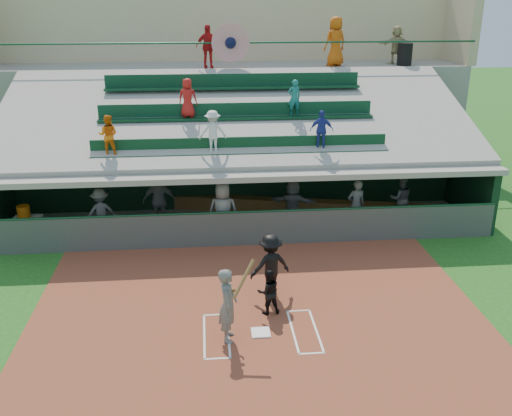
{
  "coord_description": "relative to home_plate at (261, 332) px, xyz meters",
  "views": [
    {
      "loc": [
        -1.16,
        -11.26,
        7.32
      ],
      "look_at": [
        0.22,
        3.5,
        1.8
      ],
      "focal_mm": 40.0,
      "sensor_mm": 36.0,
      "label": 1
    }
  ],
  "objects": [
    {
      "name": "concourse_slab",
      "position": [
        0.0,
        13.5,
        2.26
      ],
      "size": [
        20.0,
        3.0,
        4.6
      ],
      "primitive_type": "cube",
      "color": "gray",
      "rests_on": "ground"
    },
    {
      "name": "dugout_player_d",
      "position": [
        1.7,
        6.32,
        0.83
      ],
      "size": [
        1.6,
        0.86,
        1.64
      ],
      "primitive_type": "imported",
      "rotation": [
        0.0,
        0.0,
        2.88
      ],
      "color": "#5A5D58",
      "rests_on": "dugout_floor"
    },
    {
      "name": "ground",
      "position": [
        0.0,
        0.0,
        -0.04
      ],
      "size": [
        100.0,
        100.0,
        0.0
      ],
      "primitive_type": "plane",
      "color": "#1E5518",
      "rests_on": "ground"
    },
    {
      "name": "dirt_slab",
      "position": [
        0.0,
        0.5,
        -0.03
      ],
      "size": [
        11.0,
        9.0,
        0.02
      ],
      "primitive_type": "cube",
      "color": "brown",
      "rests_on": "ground"
    },
    {
      "name": "dugout_player_c",
      "position": [
        -0.64,
        5.39,
        0.97
      ],
      "size": [
        0.99,
        0.68,
        1.93
      ],
      "primitive_type": "imported",
      "rotation": [
        0.0,
        0.0,
        3.07
      ],
      "color": "#5E605B",
      "rests_on": "dugout_floor"
    },
    {
      "name": "dugout_player_e",
      "position": [
        3.75,
        5.95,
        0.85
      ],
      "size": [
        0.67,
        0.5,
        1.68
      ],
      "primitive_type": "imported",
      "rotation": [
        0.0,
        0.0,
        3.31
      ],
      "color": "#60635D",
      "rests_on": "dugout_floor"
    },
    {
      "name": "concourse_staff_b",
      "position": [
        4.33,
        12.57,
        5.55
      ],
      "size": [
        1.12,
        0.93,
        1.96
      ],
      "primitive_type": "imported",
      "rotation": [
        0.0,
        0.0,
        3.52
      ],
      "color": "#C3500B",
      "rests_on": "concourse_slab"
    },
    {
      "name": "concourse_staff_a",
      "position": [
        -0.87,
        12.25,
        5.41
      ],
      "size": [
        1.04,
        0.56,
        1.68
      ],
      "primitive_type": "imported",
      "rotation": [
        0.0,
        0.0,
        2.99
      ],
      "color": "#B11414",
      "rests_on": "concourse_slab"
    },
    {
      "name": "dugout_floor",
      "position": [
        0.0,
        6.75,
        -0.02
      ],
      "size": [
        16.0,
        3.5,
        0.04
      ],
      "primitive_type": "cube",
      "color": "gray",
      "rests_on": "ground"
    },
    {
      "name": "dugout_player_f",
      "position": [
        5.49,
        6.61,
        0.78
      ],
      "size": [
        0.8,
        0.65,
        1.55
      ],
      "primitive_type": "imported",
      "rotation": [
        0.0,
        0.0,
        3.05
      ],
      "color": "#50534E",
      "rests_on": "dugout_floor"
    },
    {
      "name": "batter_at_plate",
      "position": [
        -0.75,
        -0.16,
        0.87
      ],
      "size": [
        0.85,
        0.75,
        1.95
      ],
      "color": "#585A55",
      "rests_on": "dirt_slab"
    },
    {
      "name": "white_table",
      "position": [
        -6.8,
        5.98,
        0.38
      ],
      "size": [
        0.89,
        0.69,
        0.76
      ],
      "primitive_type": "cube",
      "rotation": [
        0.0,
        0.0,
        -0.05
      ],
      "color": "silver",
      "rests_on": "dugout_floor"
    },
    {
      "name": "home_plate",
      "position": [
        0.0,
        0.0,
        0.0
      ],
      "size": [
        0.43,
        0.43,
        0.03
      ],
      "primitive_type": "cube",
      "color": "white",
      "rests_on": "dirt_slab"
    },
    {
      "name": "trash_bin",
      "position": [
        7.28,
        12.5,
        5.02
      ],
      "size": [
        0.61,
        0.61,
        0.91
      ],
      "primitive_type": "cylinder",
      "color": "black",
      "rests_on": "concourse_slab"
    },
    {
      "name": "grandstand",
      "position": [
        -0.01,
        10.51,
        2.23
      ],
      "size": [
        20.4,
        10.4,
        7.8
      ],
      "color": "#4A4F4A",
      "rests_on": "ground"
    },
    {
      "name": "dugout_player_a",
      "position": [
        -4.53,
        6.17,
        0.79
      ],
      "size": [
        1.14,
        0.84,
        1.58
      ],
      "primitive_type": "imported",
      "rotation": [
        0.0,
        0.0,
        3.42
      ],
      "color": "#5D605A",
      "rests_on": "dugout_floor"
    },
    {
      "name": "water_cooler",
      "position": [
        -6.87,
        6.0,
        0.96
      ],
      "size": [
        0.39,
        0.39,
        0.39
      ],
      "primitive_type": "cylinder",
      "color": "#CB620B",
      "rests_on": "white_table"
    },
    {
      "name": "batters_box_chalk",
      "position": [
        0.0,
        0.0,
        -0.01
      ],
      "size": [
        2.65,
        1.85,
        0.01
      ],
      "color": "white",
      "rests_on": "dirt_slab"
    },
    {
      "name": "home_umpire",
      "position": [
        0.43,
        1.82,
        0.82
      ],
      "size": [
        1.21,
        0.92,
        1.67
      ],
      "primitive_type": "imported",
      "rotation": [
        0.0,
        0.0,
        3.45
      ],
      "color": "black",
      "rests_on": "dirt_slab"
    },
    {
      "name": "dugout_player_b",
      "position": [
        -2.69,
        6.68,
        0.94
      ],
      "size": [
        1.1,
        0.47,
        1.88
      ],
      "primitive_type": "imported",
      "rotation": [
        0.0,
        0.0,
        3.13
      ],
      "color": "#5D605B",
      "rests_on": "dugout_floor"
    },
    {
      "name": "catcher",
      "position": [
        0.28,
        0.88,
        0.56
      ],
      "size": [
        0.62,
        0.51,
        1.16
      ],
      "primitive_type": "imported",
      "rotation": [
        0.0,
        0.0,
        3.28
      ],
      "color": "black",
      "rests_on": "dirt_slab"
    },
    {
      "name": "concourse_staff_c",
      "position": [
        7.11,
        13.2,
        5.35
      ],
      "size": [
        1.52,
        0.78,
        1.57
      ],
      "primitive_type": "imported",
      "rotation": [
        0.0,
        0.0,
        3.37
      ],
      "color": "tan",
      "rests_on": "concourse_slab"
    },
    {
      "name": "dugout_bench",
      "position": [
        -0.29,
        8.15,
        0.25
      ],
      "size": [
        15.87,
        4.15,
        0.49
      ],
      "primitive_type": "cube",
      "rotation": [
        0.0,
        0.0,
        -0.23
      ],
      "color": "olive",
      "rests_on": "dugout_floor"
    }
  ]
}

